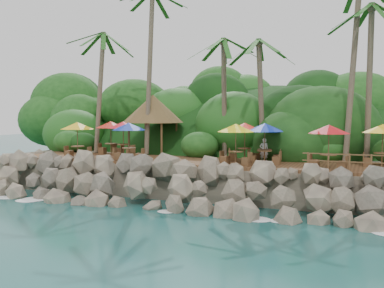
% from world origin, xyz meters
% --- Properties ---
extents(ground, '(140.00, 140.00, 0.00)m').
position_xyz_m(ground, '(0.00, 0.00, 0.00)').
color(ground, '#19514F').
rests_on(ground, ground).
extents(land_base, '(32.00, 25.20, 2.10)m').
position_xyz_m(land_base, '(0.00, 16.00, 1.05)').
color(land_base, gray).
rests_on(land_base, ground).
extents(jungle_hill, '(44.80, 28.00, 15.40)m').
position_xyz_m(jungle_hill, '(0.00, 23.50, 0.00)').
color(jungle_hill, '#143811').
rests_on(jungle_hill, ground).
extents(seawall, '(29.00, 4.00, 2.30)m').
position_xyz_m(seawall, '(0.00, 2.00, 1.15)').
color(seawall, gray).
rests_on(seawall, ground).
extents(terrace, '(26.00, 5.00, 0.20)m').
position_xyz_m(terrace, '(0.00, 6.00, 2.20)').
color(terrace, brown).
rests_on(terrace, land_base).
extents(jungle_foliage, '(44.00, 16.00, 12.00)m').
position_xyz_m(jungle_foliage, '(0.00, 15.00, 0.00)').
color(jungle_foliage, '#143811').
rests_on(jungle_foliage, ground).
extents(foam_line, '(25.20, 0.80, 0.06)m').
position_xyz_m(foam_line, '(0.00, 0.30, 0.03)').
color(foam_line, white).
rests_on(foam_line, ground).
extents(palms, '(25.93, 7.12, 13.80)m').
position_xyz_m(palms, '(2.06, 8.86, 12.32)').
color(palms, brown).
rests_on(palms, ground).
extents(palapa, '(4.84, 4.84, 4.60)m').
position_xyz_m(palapa, '(-4.88, 9.99, 5.79)').
color(palapa, brown).
rests_on(palapa, ground).
extents(dining_clusters, '(22.17, 5.48, 2.53)m').
position_xyz_m(dining_clusters, '(1.22, 5.82, 4.40)').
color(dining_clusters, brown).
rests_on(dining_clusters, terrace).
extents(railing, '(7.20, 0.10, 1.00)m').
position_xyz_m(railing, '(11.21, 3.65, 2.91)').
color(railing, brown).
rests_on(railing, terrace).
extents(waiter, '(0.66, 0.53, 1.56)m').
position_xyz_m(waiter, '(4.74, 6.67, 3.08)').
color(waiter, white).
rests_on(waiter, terrace).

